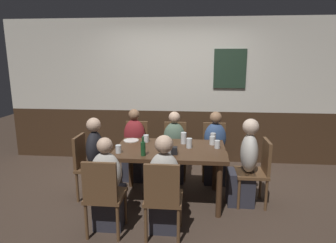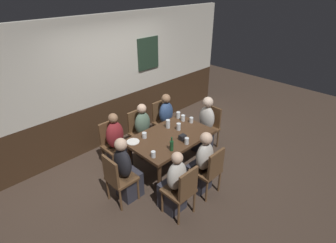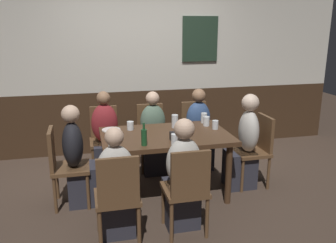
{
  "view_description": "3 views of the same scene",
  "coord_description": "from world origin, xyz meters",
  "px_view_note": "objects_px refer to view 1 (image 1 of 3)",
  "views": [
    {
      "loc": [
        0.31,
        -3.66,
        1.9
      ],
      "look_at": [
        -0.04,
        0.13,
        1.07
      ],
      "focal_mm": 31.1,
      "sensor_mm": 36.0,
      "label": 1
    },
    {
      "loc": [
        -2.8,
        -2.76,
        3.16
      ],
      "look_at": [
        -0.03,
        0.03,
        1.02
      ],
      "focal_mm": 28.34,
      "sensor_mm": 36.0,
      "label": 2
    },
    {
      "loc": [
        -0.87,
        -3.76,
        1.95
      ],
      "look_at": [
        0.05,
        0.08,
        0.86
      ],
      "focal_mm": 38.13,
      "sensor_mm": 36.0,
      "label": 3
    }
  ],
  "objects_px": {
    "dining_table": "(170,154)",
    "chair_left_far": "(136,145)",
    "chair_left_near": "(103,193)",
    "person_mid_near": "(165,191)",
    "pint_glass_amber": "(118,150)",
    "person_mid_far": "(174,152)",
    "person_left_far": "(134,150)",
    "person_head_east": "(245,168)",
    "condiment_caddy": "(173,151)",
    "chair_mid_far": "(175,146)",
    "chair_head_east": "(257,169)",
    "chair_right_far": "(214,147)",
    "beer_glass_half": "(217,145)",
    "plate_white_large": "(131,140)",
    "person_right_far": "(215,153)",
    "beer_glass_tall": "(168,153)",
    "person_head_west": "(99,165)",
    "pint_glass_pale": "(184,139)",
    "pint_glass_stout": "(213,138)",
    "highball_clear": "(189,143)",
    "tumbler_water": "(212,141)",
    "person_left_near": "(108,191)",
    "chair_head_west": "(88,163)",
    "chair_mid_near": "(163,196)",
    "beer_bottle_green": "(143,148)"
  },
  "relations": [
    {
      "from": "beer_glass_half",
      "to": "pint_glass_stout",
      "type": "distance_m",
      "value": 0.3
    },
    {
      "from": "person_head_east",
      "to": "condiment_caddy",
      "type": "distance_m",
      "value": 1.0
    },
    {
      "from": "chair_mid_far",
      "to": "chair_right_far",
      "type": "bearing_deg",
      "value": 0.0
    },
    {
      "from": "person_left_far",
      "to": "person_left_near",
      "type": "xyz_separation_m",
      "value": [
        0.0,
        -1.42,
        -0.02
      ]
    },
    {
      "from": "pint_glass_amber",
      "to": "person_mid_far",
      "type": "bearing_deg",
      "value": 56.96
    },
    {
      "from": "person_mid_near",
      "to": "pint_glass_amber",
      "type": "bearing_deg",
      "value": 144.03
    },
    {
      "from": "person_left_near",
      "to": "tumbler_water",
      "type": "xyz_separation_m",
      "value": [
        1.2,
        0.93,
        0.34
      ]
    },
    {
      "from": "chair_mid_near",
      "to": "pint_glass_amber",
      "type": "bearing_deg",
      "value": 135.41
    },
    {
      "from": "chair_left_far",
      "to": "chair_head_west",
      "type": "height_order",
      "value": "same"
    },
    {
      "from": "person_left_far",
      "to": "person_head_west",
      "type": "bearing_deg",
      "value": -115.52
    },
    {
      "from": "dining_table",
      "to": "chair_right_far",
      "type": "xyz_separation_m",
      "value": [
        0.64,
        0.88,
        -0.16
      ]
    },
    {
      "from": "person_right_far",
      "to": "chair_left_far",
      "type": "bearing_deg",
      "value": 172.67
    },
    {
      "from": "person_head_west",
      "to": "condiment_caddy",
      "type": "relative_size",
      "value": 10.28
    },
    {
      "from": "chair_left_near",
      "to": "pint_glass_stout",
      "type": "distance_m",
      "value": 1.76
    },
    {
      "from": "chair_left_near",
      "to": "person_mid_near",
      "type": "distance_m",
      "value": 0.66
    },
    {
      "from": "chair_head_west",
      "to": "pint_glass_pale",
      "type": "height_order",
      "value": "pint_glass_pale"
    },
    {
      "from": "pint_glass_pale",
      "to": "person_head_west",
      "type": "bearing_deg",
      "value": -168.67
    },
    {
      "from": "dining_table",
      "to": "plate_white_large",
      "type": "distance_m",
      "value": 0.67
    },
    {
      "from": "person_head_east",
      "to": "pint_glass_stout",
      "type": "distance_m",
      "value": 0.62
    },
    {
      "from": "chair_head_east",
      "to": "chair_head_west",
      "type": "bearing_deg",
      "value": 180.0
    },
    {
      "from": "person_head_west",
      "to": "pint_glass_pale",
      "type": "height_order",
      "value": "person_head_west"
    },
    {
      "from": "chair_head_east",
      "to": "person_right_far",
      "type": "relative_size",
      "value": 0.8
    },
    {
      "from": "beer_glass_half",
      "to": "plate_white_large",
      "type": "height_order",
      "value": "beer_glass_half"
    },
    {
      "from": "chair_head_east",
      "to": "beer_glass_half",
      "type": "relative_size",
      "value": 8.34
    },
    {
      "from": "person_mid_near",
      "to": "tumbler_water",
      "type": "relative_size",
      "value": 9.63
    },
    {
      "from": "chair_head_east",
      "to": "person_left_near",
      "type": "xyz_separation_m",
      "value": [
        -1.78,
        -0.71,
        -0.05
      ]
    },
    {
      "from": "person_right_far",
      "to": "pint_glass_amber",
      "type": "height_order",
      "value": "person_right_far"
    },
    {
      "from": "chair_left_far",
      "to": "pint_glass_amber",
      "type": "bearing_deg",
      "value": -89.54
    },
    {
      "from": "highball_clear",
      "to": "beer_glass_tall",
      "type": "bearing_deg",
      "value": -120.5
    },
    {
      "from": "tumbler_water",
      "to": "plate_white_large",
      "type": "relative_size",
      "value": 0.53
    },
    {
      "from": "pint_glass_stout",
      "to": "tumbler_water",
      "type": "height_order",
      "value": "pint_glass_stout"
    },
    {
      "from": "highball_clear",
      "to": "person_right_far",
      "type": "bearing_deg",
      "value": 59.94
    },
    {
      "from": "chair_mid_far",
      "to": "chair_head_east",
      "type": "xyz_separation_m",
      "value": [
        1.14,
        -0.88,
        0.0
      ]
    },
    {
      "from": "dining_table",
      "to": "highball_clear",
      "type": "bearing_deg",
      "value": 9.05
    },
    {
      "from": "beer_glass_tall",
      "to": "condiment_caddy",
      "type": "bearing_deg",
      "value": 71.73
    },
    {
      "from": "person_head_east",
      "to": "person_mid_near",
      "type": "bearing_deg",
      "value": -143.97
    },
    {
      "from": "beer_bottle_green",
      "to": "chair_left_near",
      "type": "bearing_deg",
      "value": -121.42
    },
    {
      "from": "chair_head_east",
      "to": "highball_clear",
      "type": "bearing_deg",
      "value": 177.45
    },
    {
      "from": "dining_table",
      "to": "chair_left_near",
      "type": "relative_size",
      "value": 1.65
    },
    {
      "from": "person_head_west",
      "to": "chair_head_east",
      "type": "bearing_deg",
      "value": 0.0
    },
    {
      "from": "chair_left_far",
      "to": "chair_right_far",
      "type": "bearing_deg",
      "value": 0.0
    },
    {
      "from": "pint_glass_pale",
      "to": "chair_head_east",
      "type": "bearing_deg",
      "value": -13.26
    },
    {
      "from": "pint_glass_stout",
      "to": "highball_clear",
      "type": "bearing_deg",
      "value": -135.91
    },
    {
      "from": "chair_right_far",
      "to": "chair_mid_far",
      "type": "bearing_deg",
      "value": 180.0
    },
    {
      "from": "beer_glass_half",
      "to": "person_left_far",
      "type": "bearing_deg",
      "value": 152.49
    },
    {
      "from": "pint_glass_stout",
      "to": "person_left_far",
      "type": "bearing_deg",
      "value": 163.89
    },
    {
      "from": "pint_glass_stout",
      "to": "person_mid_near",
      "type": "bearing_deg",
      "value": -118.4
    },
    {
      "from": "person_left_far",
      "to": "pint_glass_amber",
      "type": "height_order",
      "value": "person_left_far"
    },
    {
      "from": "dining_table",
      "to": "chair_left_far",
      "type": "xyz_separation_m",
      "value": [
        -0.64,
        0.88,
        -0.16
      ]
    },
    {
      "from": "dining_table",
      "to": "person_mid_far",
      "type": "xyz_separation_m",
      "value": [
        -0.0,
        0.71,
        -0.2
      ]
    }
  ]
}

